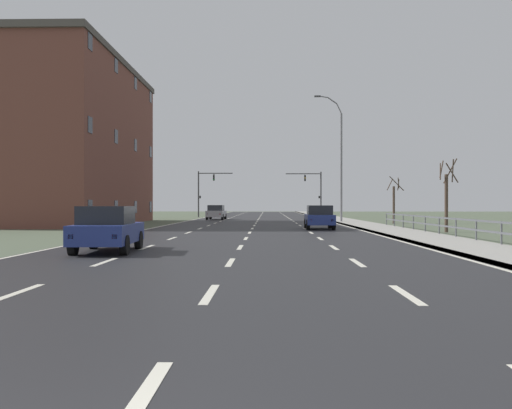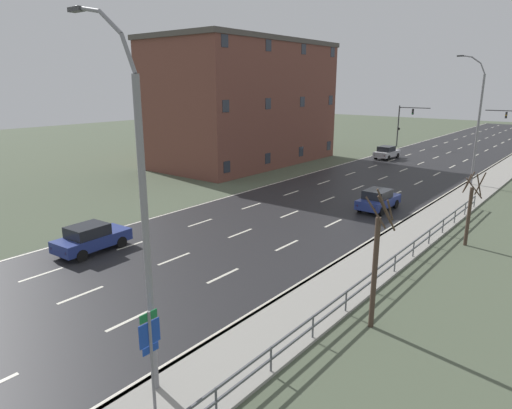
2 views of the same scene
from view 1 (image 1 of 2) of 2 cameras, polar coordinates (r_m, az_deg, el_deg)
name	(u,v)px [view 1 (image 1 of 2)]	position (r m, az deg, el deg)	size (l,w,h in m)	color
ground_plane	(257,223)	(50.51, 0.05, -1.92)	(160.00, 160.00, 0.12)	#4C5642
road_asphalt_strip	(259,219)	(62.49, 0.28, -1.49)	(14.00, 120.00, 0.03)	#232326
sidewalk_right	(333,218)	(62.92, 7.98, -1.43)	(3.00, 120.00, 0.12)	gray
guardrail	(466,225)	(26.36, 20.78, -2.00)	(0.07, 32.90, 1.00)	#515459
street_lamp_midground	(340,160)	(50.12, 8.61, 4.53)	(2.50, 0.24, 11.42)	slate
traffic_signal_right	(315,187)	(71.97, 6.05, 1.76)	(4.65, 0.36, 5.87)	#38383A
traffic_signal_left	(205,187)	(71.44, -5.33, 1.78)	(4.49, 0.36, 5.91)	#38383A
car_far_right	(108,229)	(19.40, -15.03, -2.43)	(2.02, 4.20, 1.57)	navy
car_near_left	(319,217)	(36.55, 6.55, -1.29)	(1.89, 4.13, 1.57)	navy
car_near_right	(216,212)	(59.43, -4.12, -0.80)	(1.97, 4.17, 1.57)	#B7B7BC
brick_building	(58,143)	(50.19, -19.73, 5.98)	(11.94, 22.02, 13.71)	brown
bare_tree_mid	(447,197)	(34.17, 19.04, 0.75)	(1.08, 1.31, 4.33)	#423328
bare_tree_far	(394,201)	(48.74, 14.04, 0.32)	(1.35, 1.40, 4.03)	#423328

